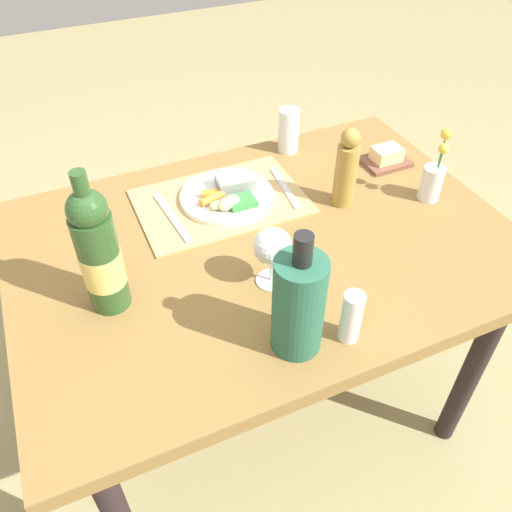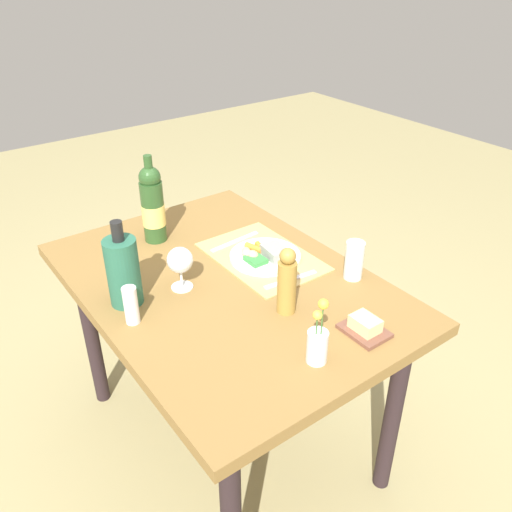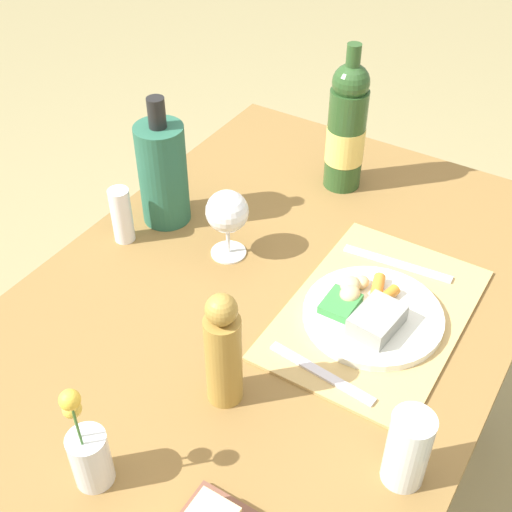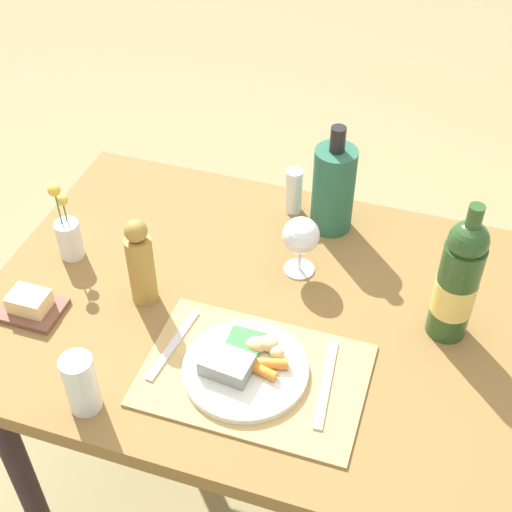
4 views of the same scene
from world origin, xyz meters
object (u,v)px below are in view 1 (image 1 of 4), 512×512
(dining_table, at_px, (265,266))
(salt_shaker, at_px, (351,317))
(knife, at_px, (172,217))
(cooler_bottle, at_px, (299,304))
(wine_bottle, at_px, (99,253))
(fork, at_px, (285,187))
(pepper_mill, at_px, (346,169))
(wine_glass, at_px, (272,248))
(dinner_plate, at_px, (228,195))
(butter_dish, at_px, (386,157))
(flower_vase, at_px, (433,178))
(water_tumbler, at_px, (289,133))

(dining_table, relative_size, salt_shaker, 10.11)
(knife, bearing_deg, cooler_bottle, 97.44)
(wine_bottle, bearing_deg, knife, -132.61)
(fork, height_order, wine_bottle, wine_bottle)
(pepper_mill, distance_m, wine_glass, 0.35)
(dinner_plate, height_order, butter_dish, dinner_plate)
(knife, bearing_deg, flower_vase, 158.80)
(fork, distance_m, pepper_mill, 0.18)
(flower_vase, bearing_deg, butter_dish, -87.92)
(flower_vase, distance_m, water_tumbler, 0.43)
(salt_shaker, distance_m, water_tumbler, 0.71)
(dining_table, distance_m, wine_bottle, 0.45)
(fork, distance_m, salt_shaker, 0.52)
(dining_table, bearing_deg, wine_bottle, 7.70)
(knife, relative_size, wine_bottle, 0.65)
(butter_dish, distance_m, wine_bottle, 0.87)
(pepper_mill, distance_m, wine_bottle, 0.64)
(pepper_mill, height_order, wine_glass, pepper_mill)
(water_tumbler, height_order, butter_dish, water_tumbler)
(dinner_plate, bearing_deg, water_tumbler, -147.12)
(dinner_plate, height_order, cooler_bottle, cooler_bottle)
(dinner_plate, height_order, wine_glass, wine_glass)
(dining_table, distance_m, cooler_bottle, 0.37)
(water_tumbler, bearing_deg, pepper_mill, 92.48)
(knife, bearing_deg, wine_bottle, 42.17)
(dining_table, distance_m, pepper_mill, 0.32)
(water_tumbler, bearing_deg, knife, 23.60)
(pepper_mill, xyz_separation_m, wine_bottle, (0.63, 0.11, 0.04))
(fork, distance_m, butter_dish, 0.32)
(dinner_plate, relative_size, fork, 1.26)
(fork, relative_size, flower_vase, 0.98)
(fork, height_order, water_tumbler, water_tumbler)
(dining_table, relative_size, butter_dish, 9.16)
(wine_glass, bearing_deg, cooler_bottle, 80.25)
(flower_vase, relative_size, wine_bottle, 0.61)
(dining_table, xyz_separation_m, dinner_plate, (0.02, -0.18, 0.11))
(dinner_plate, xyz_separation_m, wine_glass, (0.02, 0.31, 0.08))
(water_tumbler, height_order, pepper_mill, pepper_mill)
(dining_table, relative_size, wine_bottle, 3.67)
(salt_shaker, bearing_deg, pepper_mill, -119.47)
(dinner_plate, distance_m, fork, 0.16)
(knife, bearing_deg, wine_glass, 109.28)
(wine_glass, bearing_deg, flower_vase, -167.56)
(cooler_bottle, bearing_deg, dining_table, -103.73)
(dining_table, height_order, dinner_plate, dinner_plate)
(dinner_plate, height_order, flower_vase, flower_vase)
(fork, xyz_separation_m, wine_glass, (0.18, 0.30, 0.09))
(knife, distance_m, pepper_mill, 0.45)
(dining_table, distance_m, dinner_plate, 0.21)
(knife, height_order, wine_bottle, wine_bottle)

